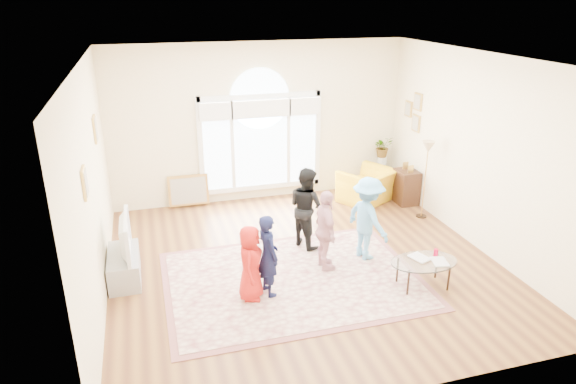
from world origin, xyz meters
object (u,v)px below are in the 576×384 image
object	(u,v)px
tv_console	(124,267)
television	(121,236)
coffee_table	(424,262)
area_rug	(293,280)
armchair	(367,186)

from	to	relation	value
tv_console	television	xyz separation A→B (m)	(0.01, -0.00, 0.50)
tv_console	coffee_table	world-z (taller)	coffee_table
area_rug	armchair	bearing A→B (deg)	47.57
tv_console	armchair	bearing A→B (deg)	21.14
armchair	coffee_table	bearing A→B (deg)	50.15
area_rug	armchair	size ratio (longest dim) A/B	3.45
tv_console	armchair	size ratio (longest dim) A/B	0.96
armchair	tv_console	bearing A→B (deg)	-8.46
tv_console	armchair	xyz separation A→B (m)	(4.80, 1.86, 0.13)
area_rug	coffee_table	distance (m)	1.95
coffee_table	armchair	world-z (taller)	armchair
area_rug	tv_console	world-z (taller)	tv_console
area_rug	tv_console	bearing A→B (deg)	163.03
area_rug	tv_console	size ratio (longest dim) A/B	3.60
area_rug	television	world-z (taller)	television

